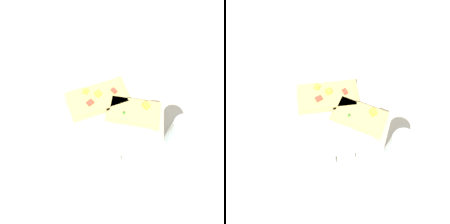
% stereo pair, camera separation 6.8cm
% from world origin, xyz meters
% --- Properties ---
extents(ground_plane, '(4.00, 4.00, 0.00)m').
position_xyz_m(ground_plane, '(0.00, 0.00, 0.00)').
color(ground_plane, '#BCB29E').
extents(plate, '(0.27, 0.27, 0.01)m').
position_xyz_m(plate, '(0.00, 0.00, 0.01)').
color(plate, white).
rests_on(plate, ground).
extents(fork, '(0.23, 0.08, 0.01)m').
position_xyz_m(fork, '(0.01, 0.04, 0.01)').
color(fork, '#B7B7BC').
rests_on(fork, plate).
extents(knife, '(0.20, 0.06, 0.01)m').
position_xyz_m(knife, '(0.08, -0.00, 0.01)').
color(knife, '#B7B7BC').
rests_on(knife, plate).
extents(pizza_slice_main, '(0.16, 0.22, 0.03)m').
position_xyz_m(pizza_slice_main, '(-0.05, -0.04, 0.02)').
color(pizza_slice_main, tan).
rests_on(pizza_slice_main, plate).
extents(pizza_slice_corner, '(0.12, 0.18, 0.03)m').
position_xyz_m(pizza_slice_corner, '(-0.00, 0.07, 0.02)').
color(pizza_slice_corner, tan).
rests_on(pizza_slice_corner, plate).
extents(crumb_scatter, '(0.10, 0.01, 0.01)m').
position_xyz_m(crumb_scatter, '(-0.05, 0.06, 0.01)').
color(crumb_scatter, tan).
rests_on(crumb_scatter, plate).
extents(drinking_glass, '(0.06, 0.06, 0.12)m').
position_xyz_m(drinking_glass, '(0.09, 0.19, 0.06)').
color(drinking_glass, silver).
rests_on(drinking_glass, ground).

